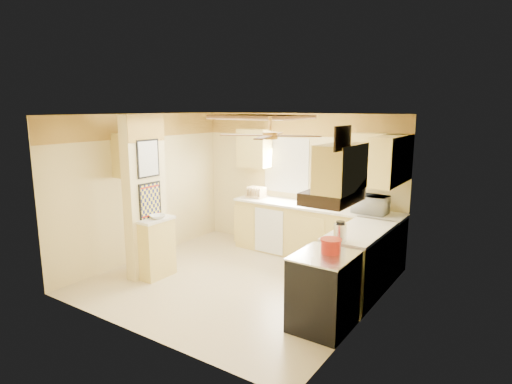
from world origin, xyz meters
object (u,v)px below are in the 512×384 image
Objects in this scene: stove at (324,291)px; bowl at (157,217)px; dutch_oven at (331,246)px; microwave at (371,204)px; kettle at (340,232)px.

bowl is at bearing 179.72° from stove.
dutch_oven is at bearing 74.18° from stove.
stove is 1.73× the size of microwave.
kettle is (2.75, 0.50, 0.09)m from bowl.
dutch_oven is 0.42m from kettle.
dutch_oven is (0.03, 0.10, 0.54)m from stove.
kettle is at bearing 10.25° from bowl.
bowl reaches higher than stove.
stove is 0.55m from dutch_oven.
kettle reaches higher than bowl.
microwave is at bearing 95.78° from kettle.
microwave is at bearing 95.19° from stove.
kettle is at bearing 98.42° from microwave.
microwave is at bearing 39.33° from bowl.
bowl is 0.89× the size of kettle.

